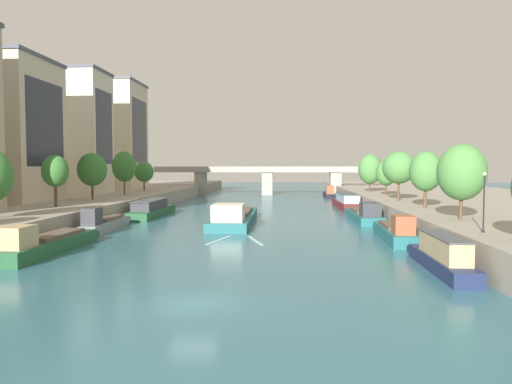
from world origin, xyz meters
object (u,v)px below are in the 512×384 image
Objects in this scene: moored_boat_right_downstream at (329,194)px; tree_right_nearest at (462,172)px; tree_left_third at (92,170)px; tree_right_by_lamp at (399,167)px; moored_boat_left_end at (151,209)px; moored_boat_right_far at (347,202)px; moored_boat_right_gap_after at (364,214)px; barge_midriver at (234,216)px; moored_boat_right_upstream at (395,232)px; tree_right_distant at (386,173)px; moored_boat_right_lone at (442,256)px; moored_boat_right_midway at (338,198)px; tree_right_end_of_row at (370,169)px; tree_right_second at (426,171)px; bridge_far at (267,177)px; tree_left_end_of_row at (55,171)px; moored_boat_left_far at (46,243)px; moored_boat_left_second at (104,223)px; tree_left_far at (124,167)px; lamppost_right_bank at (484,199)px; tree_left_by_lamp at (144,172)px.

tree_right_nearest reaches higher than moored_boat_right_downstream.
tree_left_third is 45.33m from tree_right_by_lamp.
moored_boat_right_far is (30.96, 15.24, 0.09)m from moored_boat_left_end.
tree_left_third is (-39.82, 3.43, 6.15)m from moored_boat_right_gap_after.
barge_midriver reaches higher than moored_boat_right_upstream.
moored_boat_right_upstream is at bearing -100.17° from tree_right_distant.
moored_boat_right_gap_after is (-0.27, 17.64, -0.05)m from moored_boat_right_upstream.
tree_right_nearest reaches higher than moored_boat_right_lone.
moored_boat_right_midway is 1.36× the size of tree_right_end_of_row.
moored_boat_right_upstream is 1.93× the size of tree_right_second.
tree_right_distant is at bearing 15.71° from tree_left_third.
tree_left_end_of_row is at bearing -108.88° from bridge_far.
barge_midriver is 32.69m from moored_boat_right_lone.
moored_boat_left_second is at bearing 92.12° from moored_boat_left_far.
tree_left_far is 1.67× the size of lamppost_right_bank.
tree_left_by_lamp is 0.84× the size of tree_right_nearest.
tree_right_distant is at bearing 49.06° from moored_boat_left_far.
moored_boat_right_gap_after is 2.72× the size of tree_left_by_lamp.
barge_midriver is 1.39× the size of moored_boat_right_far.
moored_boat_right_midway is at bearing 93.41° from lamppost_right_bank.
lamppost_right_bank is (-1.40, -33.13, -2.32)m from tree_right_by_lamp.
moored_boat_left_far is at bearing -123.77° from tree_right_end_of_row.
tree_left_by_lamp is at bearing -169.24° from moored_boat_right_midway.
moored_boat_right_far is at bearing -89.23° from moored_boat_right_downstream.
lamppost_right_bank is at bearing -98.98° from tree_right_nearest.
barge_midriver is 22.86m from tree_left_end_of_row.
tree_left_far is at bearing 125.90° from moored_boat_left_end.
lamppost_right_bank reaches higher than moored_boat_right_lone.
tree_right_nearest is 24.85m from tree_right_by_lamp.
moored_boat_right_gap_after is at bearing -111.23° from tree_right_distant.
tree_right_nearest is (5.01, 10.45, 5.83)m from moored_boat_right_lone.
moored_boat_right_downstream is 61.15m from tree_left_third.
tree_right_nearest is at bearing 64.36° from moored_boat_right_lone.
moored_boat_right_upstream is 0.79× the size of moored_boat_right_far.
moored_boat_right_gap_after is 41.96m from tree_left_far.
tree_left_end_of_row is at bearing -89.22° from tree_left_by_lamp.
tree_right_distant reaches higher than moored_boat_left_far.
tree_right_nearest is 1.55× the size of lamppost_right_bank.
moored_boat_right_gap_after reaches higher than moored_boat_right_far.
moored_boat_right_downstream is (-0.77, 81.36, -0.25)m from moored_boat_right_lone.
moored_boat_right_gap_after is 2.52× the size of tree_left_end_of_row.
moored_boat_right_upstream is at bearing 145.57° from tree_right_nearest.
tree_left_third reaches higher than lamppost_right_bank.
tree_left_far is at bearing 152.78° from tree_right_second.
moored_boat_left_second is 0.77× the size of moored_boat_left_end.
tree_right_second is (5.57, 9.25, 5.98)m from moored_boat_right_upstream.
moored_boat_left_second is 16.27m from moored_boat_left_end.
tree_right_distant reaches higher than moored_boat_left_end.
tree_left_by_lamp is 0.80× the size of tree_right_end_of_row.
tree_right_end_of_row is at bearing 83.29° from moored_boat_right_upstream.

